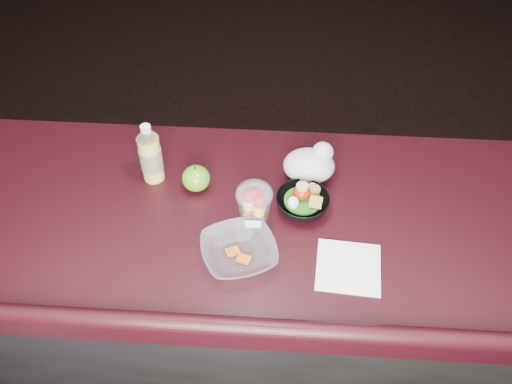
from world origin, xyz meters
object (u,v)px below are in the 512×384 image
green_apple (196,178)px  takeout_bowl (239,252)px  lemonade_bottle (151,157)px  fruit_cup (254,205)px  snack_bowl (302,202)px

green_apple → takeout_bowl: 0.28m
lemonade_bottle → fruit_cup: bearing=-26.6°
lemonade_bottle → snack_bowl: (0.43, -0.09, -0.05)m
lemonade_bottle → takeout_bowl: bearing=-45.1°
lemonade_bottle → green_apple: lemonade_bottle is taller
snack_bowl → green_apple: bearing=168.4°
fruit_cup → takeout_bowl: size_ratio=0.57×
lemonade_bottle → takeout_bowl: 0.39m
fruit_cup → takeout_bowl: fruit_cup is taller
fruit_cup → green_apple: fruit_cup is taller
lemonade_bottle → fruit_cup: lemonade_bottle is taller
lemonade_bottle → green_apple: 0.14m
lemonade_bottle → fruit_cup: (0.30, -0.15, -0.01)m
lemonade_bottle → takeout_bowl: size_ratio=0.80×
lemonade_bottle → takeout_bowl: (0.27, -0.27, -0.06)m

